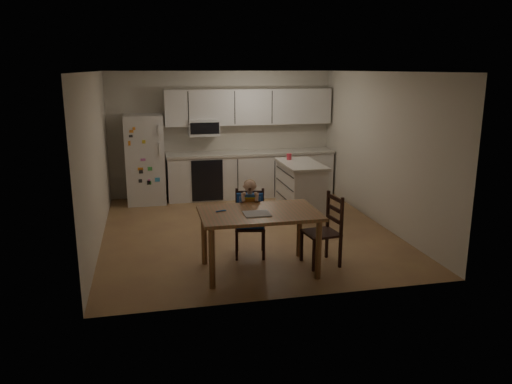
{
  "coord_description": "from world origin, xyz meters",
  "views": [
    {
      "loc": [
        -1.51,
        -7.52,
        2.55
      ],
      "look_at": [
        -0.08,
        -1.06,
        0.9
      ],
      "focal_mm": 35.0,
      "sensor_mm": 36.0,
      "label": 1
    }
  ],
  "objects_px": {
    "red_cup": "(289,157)",
    "chair_booster": "(250,209)",
    "chair_side": "(328,225)",
    "kitchen_island": "(301,188)",
    "dining_table": "(259,220)",
    "refrigerator": "(145,159)"
  },
  "relations": [
    {
      "from": "dining_table",
      "to": "chair_side",
      "type": "bearing_deg",
      "value": 3.74
    },
    {
      "from": "refrigerator",
      "to": "chair_side",
      "type": "height_order",
      "value": "refrigerator"
    },
    {
      "from": "kitchen_island",
      "to": "dining_table",
      "type": "height_order",
      "value": "kitchen_island"
    },
    {
      "from": "refrigerator",
      "to": "dining_table",
      "type": "height_order",
      "value": "refrigerator"
    },
    {
      "from": "refrigerator",
      "to": "red_cup",
      "type": "xyz_separation_m",
      "value": [
        2.57,
        -1.03,
        0.13
      ]
    },
    {
      "from": "kitchen_island",
      "to": "refrigerator",
      "type": "bearing_deg",
      "value": 152.91
    },
    {
      "from": "dining_table",
      "to": "chair_booster",
      "type": "distance_m",
      "value": 0.62
    },
    {
      "from": "refrigerator",
      "to": "kitchen_island",
      "type": "distance_m",
      "value": 3.05
    },
    {
      "from": "kitchen_island",
      "to": "red_cup",
      "type": "xyz_separation_m",
      "value": [
        -0.12,
        0.35,
        0.51
      ]
    },
    {
      "from": "kitchen_island",
      "to": "chair_side",
      "type": "xyz_separation_m",
      "value": [
        -0.37,
        -2.37,
        0.07
      ]
    },
    {
      "from": "dining_table",
      "to": "chair_booster",
      "type": "height_order",
      "value": "chair_booster"
    },
    {
      "from": "chair_booster",
      "to": "chair_side",
      "type": "relative_size",
      "value": 1.14
    },
    {
      "from": "kitchen_island",
      "to": "chair_booster",
      "type": "height_order",
      "value": "chair_booster"
    },
    {
      "from": "chair_booster",
      "to": "chair_side",
      "type": "height_order",
      "value": "chair_booster"
    },
    {
      "from": "refrigerator",
      "to": "red_cup",
      "type": "bearing_deg",
      "value": -21.78
    },
    {
      "from": "red_cup",
      "to": "chair_side",
      "type": "height_order",
      "value": "red_cup"
    },
    {
      "from": "red_cup",
      "to": "chair_booster",
      "type": "relative_size",
      "value": 0.1
    },
    {
      "from": "kitchen_island",
      "to": "dining_table",
      "type": "xyz_separation_m",
      "value": [
        -1.32,
        -2.43,
        0.22
      ]
    },
    {
      "from": "chair_booster",
      "to": "kitchen_island",
      "type": "bearing_deg",
      "value": 65.3
    },
    {
      "from": "red_cup",
      "to": "chair_booster",
      "type": "xyz_separation_m",
      "value": [
        -1.18,
        -2.16,
        -0.33
      ]
    },
    {
      "from": "kitchen_island",
      "to": "red_cup",
      "type": "bearing_deg",
      "value": 109.18
    },
    {
      "from": "chair_booster",
      "to": "chair_side",
      "type": "bearing_deg",
      "value": -19.49
    }
  ]
}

